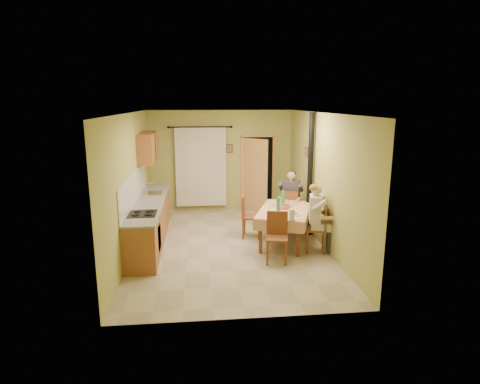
{
  "coord_description": "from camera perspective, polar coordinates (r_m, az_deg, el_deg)",
  "views": [
    {
      "loc": [
        -0.61,
        -8.14,
        3.02
      ],
      "look_at": [
        0.25,
        0.1,
        1.15
      ],
      "focal_mm": 30.0,
      "sensor_mm": 36.0,
      "label": 1
    }
  ],
  "objects": [
    {
      "name": "floor",
      "position": [
        8.7,
        -1.58,
        -7.59
      ],
      "size": [
        4.0,
        6.0,
        0.01
      ],
      "primitive_type": "cube",
      "color": "tan",
      "rests_on": "ground"
    },
    {
      "name": "chair_far",
      "position": [
        9.8,
        7.13,
        -3.55
      ],
      "size": [
        0.54,
        0.54,
        0.96
      ],
      "rotation": [
        0.0,
        0.0,
        -0.42
      ],
      "color": "brown",
      "rests_on": "ground"
    },
    {
      "name": "curtain",
      "position": [
        11.18,
        -5.58,
        3.61
      ],
      "size": [
        1.7,
        0.07,
        2.22
      ],
      "color": "black",
      "rests_on": "ground"
    },
    {
      "name": "picture_back",
      "position": [
        11.22,
        -1.52,
        6.21
      ],
      "size": [
        0.19,
        0.03,
        0.23
      ],
      "primitive_type": "cube",
      "color": "black",
      "rests_on": "room_shell"
    },
    {
      "name": "dining_table",
      "position": [
        8.78,
        6.28,
        -4.86
      ],
      "size": [
        1.54,
        1.95,
        0.76
      ],
      "rotation": [
        0.0,
        0.0,
        -0.34
      ],
      "color": "tan",
      "rests_on": "ground"
    },
    {
      "name": "man_far",
      "position": [
        9.67,
        7.24,
        -0.17
      ],
      "size": [
        0.65,
        0.6,
        1.39
      ],
      "rotation": [
        0.0,
        0.0,
        -0.42
      ],
      "color": "#38333D",
      "rests_on": "chair_far"
    },
    {
      "name": "man_right",
      "position": [
        8.24,
        10.85,
        -2.56
      ],
      "size": [
        0.55,
        0.64,
        1.39
      ],
      "rotation": [
        0.0,
        0.0,
        1.33
      ],
      "color": "beige",
      "rests_on": "chair_right"
    },
    {
      "name": "room_shell",
      "position": [
        8.25,
        -1.66,
        4.35
      ],
      "size": [
        4.04,
        6.04,
        2.82
      ],
      "color": "tan",
      "rests_on": "ground"
    },
    {
      "name": "chair_near",
      "position": [
        7.79,
        5.24,
        -7.84
      ],
      "size": [
        0.48,
        0.48,
        0.96
      ],
      "rotation": [
        0.0,
        0.0,
        2.95
      ],
      "color": "brown",
      "rests_on": "ground"
    },
    {
      "name": "tableware",
      "position": [
        8.54,
        6.34,
        -2.24
      ],
      "size": [
        0.64,
        1.64,
        0.33
      ],
      "color": "white",
      "rests_on": "dining_table"
    },
    {
      "name": "stove_flue",
      "position": [
        9.31,
        9.83,
        0.15
      ],
      "size": [
        0.24,
        0.24,
        2.8
      ],
      "color": "black",
      "rests_on": "ground"
    },
    {
      "name": "upper_cabinets",
      "position": [
        9.97,
        -12.97,
        6.24
      ],
      "size": [
        0.35,
        1.4,
        0.7
      ],
      "primitive_type": "cube",
      "color": "brown",
      "rests_on": "room_shell"
    },
    {
      "name": "picture_right",
      "position": [
        9.76,
        9.47,
        5.66
      ],
      "size": [
        0.03,
        0.31,
        0.21
      ],
      "primitive_type": "cube",
      "color": "brown",
      "rests_on": "room_shell"
    },
    {
      "name": "chair_right",
      "position": [
        8.42,
        10.78,
        -6.44
      ],
      "size": [
        0.48,
        0.48,
        0.95
      ],
      "rotation": [
        0.0,
        0.0,
        1.33
      ],
      "color": "brown",
      "rests_on": "ground"
    },
    {
      "name": "kitchen_run",
      "position": [
        8.98,
        -12.75,
        -4.03
      ],
      "size": [
        0.64,
        3.64,
        1.56
      ],
      "color": "brown",
      "rests_on": "ground"
    },
    {
      "name": "chair_left",
      "position": [
        9.13,
        1.56,
        -4.69
      ],
      "size": [
        0.49,
        0.49,
        0.97
      ],
      "rotation": [
        0.0,
        0.0,
        -1.78
      ],
      "color": "brown",
      "rests_on": "ground"
    },
    {
      "name": "doorway",
      "position": [
        11.27,
        2.33,
        2.64
      ],
      "size": [
        0.96,
        0.61,
        2.15
      ],
      "color": "black",
      "rests_on": "ground"
    }
  ]
}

